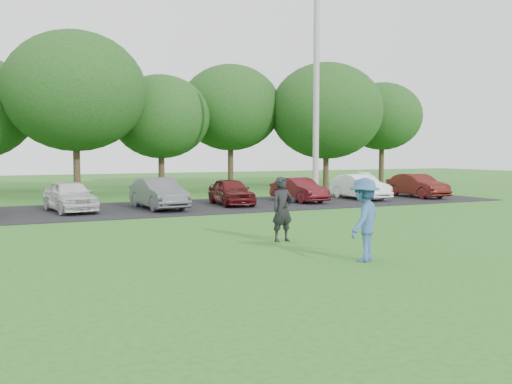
# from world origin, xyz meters

# --- Properties ---
(ground) EXTENTS (100.00, 100.00, 0.00)m
(ground) POSITION_xyz_m (0.00, 0.00, 0.00)
(ground) COLOR #28631C
(ground) RESTS_ON ground
(parking_lot) EXTENTS (32.00, 6.50, 0.03)m
(parking_lot) POSITION_xyz_m (0.00, 13.00, 0.01)
(parking_lot) COLOR black
(parking_lot) RESTS_ON ground
(utility_pole) EXTENTS (0.28, 0.28, 10.08)m
(utility_pole) POSITION_xyz_m (7.41, 12.79, 5.04)
(utility_pole) COLOR #A0A09B
(utility_pole) RESTS_ON ground
(frisbee_player) EXTENTS (1.33, 1.21, 1.94)m
(frisbee_player) POSITION_xyz_m (0.99, 0.17, 0.90)
(frisbee_player) COLOR #325A8F
(frisbee_player) RESTS_ON ground
(camera_bystander) EXTENTS (0.66, 0.47, 1.69)m
(camera_bystander) POSITION_xyz_m (0.65, 3.27, 0.85)
(camera_bystander) COLOR black
(camera_bystander) RESTS_ON ground
(parked_cars) EXTENTS (28.74, 4.93, 1.24)m
(parked_cars) POSITION_xyz_m (-2.08, 12.85, 0.62)
(parked_cars) COLOR silver
(parked_cars) RESTS_ON parking_lot
(tree_row) EXTENTS (42.39, 9.85, 8.64)m
(tree_row) POSITION_xyz_m (1.51, 22.76, 4.91)
(tree_row) COLOR #38281C
(tree_row) RESTS_ON ground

